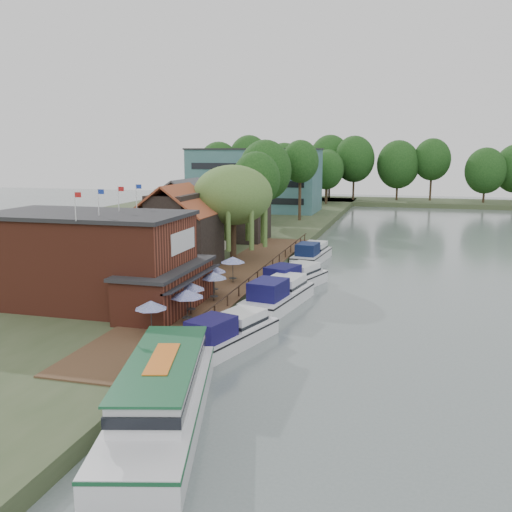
% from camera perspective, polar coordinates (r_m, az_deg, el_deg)
% --- Properties ---
extents(ground, '(260.00, 260.00, 0.00)m').
position_cam_1_polar(ground, '(42.46, 3.59, -7.27)').
color(ground, slate).
rests_on(ground, ground).
extents(land_bank, '(50.00, 140.00, 1.00)m').
position_cam_1_polar(land_bank, '(84.68, -11.67, 1.89)').
color(land_bank, '#384728').
rests_on(land_bank, ground).
extents(quay_deck, '(6.00, 50.00, 0.10)m').
position_cam_1_polar(quay_deck, '(53.49, -2.63, -2.33)').
color(quay_deck, '#47301E').
rests_on(quay_deck, land_bank).
extents(quay_rail, '(0.20, 49.00, 1.00)m').
position_cam_1_polar(quay_rail, '(53.12, 0.30, -1.91)').
color(quay_rail, black).
rests_on(quay_rail, land_bank).
extents(pub, '(20.00, 11.00, 7.30)m').
position_cam_1_polar(pub, '(45.24, -14.25, -0.38)').
color(pub, maroon).
rests_on(pub, land_bank).
extents(hotel_block, '(25.40, 12.40, 12.30)m').
position_cam_1_polar(hotel_block, '(113.80, -0.11, 7.66)').
color(hotel_block, '#38666B').
rests_on(hotel_block, land_bank).
extents(cottage_a, '(8.60, 7.60, 8.50)m').
position_cam_1_polar(cottage_a, '(58.86, -7.98, 2.92)').
color(cottage_a, black).
rests_on(cottage_a, land_bank).
extents(cottage_b, '(9.60, 8.60, 8.50)m').
position_cam_1_polar(cottage_b, '(69.17, -7.02, 4.08)').
color(cottage_b, beige).
rests_on(cottage_b, land_bank).
extents(cottage_c, '(7.60, 7.60, 8.50)m').
position_cam_1_polar(cottage_c, '(76.28, -1.66, 4.76)').
color(cottage_c, black).
rests_on(cottage_c, land_bank).
extents(willow, '(8.60, 8.60, 10.43)m').
position_cam_1_polar(willow, '(61.85, -2.33, 4.28)').
color(willow, '#476B2D').
rests_on(willow, land_bank).
extents(umbrella_0, '(2.12, 2.12, 2.38)m').
position_cam_1_polar(umbrella_0, '(37.59, -10.43, -6.16)').
color(umbrella_0, navy).
rests_on(umbrella_0, quay_deck).
extents(umbrella_1, '(2.41, 2.41, 2.38)m').
position_cam_1_polar(umbrella_1, '(40.07, -6.92, -5.01)').
color(umbrella_1, navy).
rests_on(umbrella_1, quay_deck).
extents(umbrella_2, '(2.16, 2.16, 2.38)m').
position_cam_1_polar(umbrella_2, '(42.17, -6.56, -4.20)').
color(umbrella_2, navy).
rests_on(umbrella_2, quay_deck).
extents(umbrella_3, '(2.15, 2.15, 2.38)m').
position_cam_1_polar(umbrella_3, '(45.58, -4.26, -3.04)').
color(umbrella_3, navy).
rests_on(umbrella_3, quay_deck).
extents(umbrella_4, '(2.05, 2.05, 2.38)m').
position_cam_1_polar(umbrella_4, '(47.94, -4.21, -2.35)').
color(umbrella_4, navy).
rests_on(umbrella_4, quay_deck).
extents(umbrella_5, '(2.27, 2.27, 2.38)m').
position_cam_1_polar(umbrella_5, '(51.83, -2.33, -1.35)').
color(umbrella_5, navy).
rests_on(umbrella_5, quay_deck).
extents(cruiser_0, '(6.01, 10.45, 2.41)m').
position_cam_1_polar(cruiser_0, '(38.44, -2.78, -7.30)').
color(cruiser_0, white).
rests_on(cruiser_0, ground).
extents(cruiser_1, '(5.21, 11.27, 2.67)m').
position_cam_1_polar(cruiser_1, '(47.95, 2.23, -3.50)').
color(cruiser_1, white).
rests_on(cruiser_1, ground).
extents(cruiser_2, '(6.33, 10.93, 2.54)m').
position_cam_1_polar(cruiser_2, '(54.06, 3.72, -1.96)').
color(cruiser_2, white).
rests_on(cruiser_2, ground).
extents(cruiser_3, '(4.15, 10.29, 2.44)m').
position_cam_1_polar(cruiser_3, '(67.50, 5.60, 0.49)').
color(cruiser_3, white).
rests_on(cruiser_3, ground).
extents(tour_boat, '(7.52, 14.87, 3.13)m').
position_cam_1_polar(tour_boat, '(28.31, -9.50, -13.42)').
color(tour_boat, silver).
rests_on(tour_boat, ground).
extents(swan, '(0.44, 0.44, 0.44)m').
position_cam_1_polar(swan, '(31.01, -6.94, -13.85)').
color(swan, white).
rests_on(swan, ground).
extents(bank_tree_0, '(6.99, 6.99, 11.77)m').
position_cam_1_polar(bank_tree_0, '(83.38, 0.01, 6.39)').
color(bank_tree_0, '#143811').
rests_on(bank_tree_0, land_bank).
extents(bank_tree_1, '(8.51, 8.51, 13.60)m').
position_cam_1_polar(bank_tree_1, '(92.88, 0.92, 7.39)').
color(bank_tree_1, '#143811').
rests_on(bank_tree_1, land_bank).
extents(bank_tree_2, '(6.29, 6.29, 13.63)m').
position_cam_1_polar(bank_tree_2, '(98.20, 4.42, 7.54)').
color(bank_tree_2, '#143811').
rests_on(bank_tree_2, land_bank).
extents(bank_tree_3, '(6.20, 6.20, 12.99)m').
position_cam_1_polar(bank_tree_3, '(121.05, 5.21, 7.95)').
color(bank_tree_3, '#143811').
rests_on(bank_tree_3, land_bank).
extents(bank_tree_4, '(7.43, 7.43, 11.74)m').
position_cam_1_polar(bank_tree_4, '(128.96, 7.05, 7.80)').
color(bank_tree_4, '#143811').
rests_on(bank_tree_4, land_bank).
extents(bank_tree_5, '(7.80, 7.80, 12.03)m').
position_cam_1_polar(bank_tree_5, '(135.26, 7.13, 7.99)').
color(bank_tree_5, '#143811').
rests_on(bank_tree_5, land_bank).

